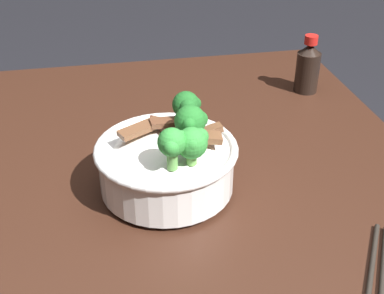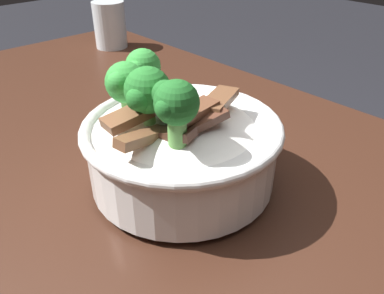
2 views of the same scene
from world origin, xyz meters
The scene contains 4 objects.
dining_table centered at (0.00, 0.00, 0.66)m, with size 1.17×0.77×0.77m.
rice_bowl centered at (-0.06, -0.05, 0.83)m, with size 0.21×0.21×0.15m.
chopsticks_pair centered at (0.18, 0.17, 0.77)m, with size 0.19×0.13×0.01m.
soy_sauce_bottle centered at (-0.35, 0.29, 0.82)m, with size 0.05×0.05×0.12m.
Camera 1 is at (0.58, -0.14, 1.24)m, focal length 47.79 mm.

